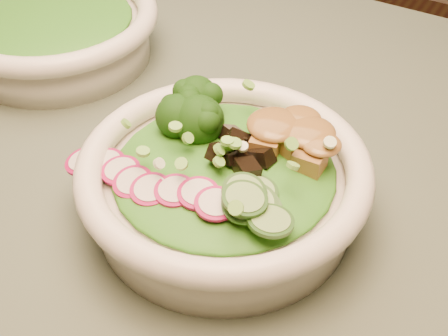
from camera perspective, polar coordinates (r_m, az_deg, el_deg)
The scene contains 12 objects.
dining_table at distance 0.63m, azimuth 15.70°, elevation -14.08°, with size 1.20×0.80×0.75m.
salad_bowl at distance 0.52m, azimuth 0.00°, elevation -1.53°, with size 0.24×0.24×0.07m.
side_bowl at distance 0.75m, azimuth -15.20°, elevation 12.03°, with size 0.24×0.24×0.06m.
lettuce_bed at distance 0.50m, azimuth 0.00°, elevation 0.08°, with size 0.18×0.18×0.02m, color #1C6916.
side_lettuce at distance 0.74m, azimuth -15.46°, elevation 13.25°, with size 0.16×0.16×0.02m, color #1C6916.
broccoli_florets at distance 0.54m, azimuth -2.63°, elevation 4.79°, with size 0.07×0.06×0.04m, color black, non-canonical shape.
radish_slices at distance 0.49m, azimuth -6.33°, elevation -1.72°, with size 0.10×0.04×0.02m, color #980B47, non-canonical shape.
cucumber_slices at distance 0.46m, azimuth 2.81°, elevation -3.45°, with size 0.06×0.06×0.03m, color #84B162, non-canonical shape.
mushroom_heap at distance 0.50m, azimuth 1.15°, elevation 1.45°, with size 0.06×0.06×0.04m, color black, non-canonical shape.
tofu_cubes at distance 0.52m, azimuth 5.84°, elevation 2.51°, with size 0.08×0.05×0.03m, color brown, non-canonical shape.
peanut_sauce at distance 0.51m, azimuth 5.93°, elevation 3.53°, with size 0.06×0.05×0.01m, color brown.
scallion_garnish at distance 0.49m, azimuth 0.00°, elevation 1.91°, with size 0.17×0.17×0.02m, color #73BD42, non-canonical shape.
Camera 1 is at (0.03, -0.37, 1.14)m, focal length 50.00 mm.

